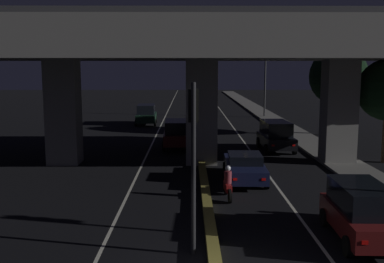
# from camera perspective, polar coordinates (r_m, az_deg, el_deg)

# --- Properties ---
(lane_line_left_inner) EXTENTS (0.12, 126.00, 0.00)m
(lane_line_left_inner) POSITION_cam_1_polar(r_m,az_deg,el_deg) (45.82, -3.74, 1.25)
(lane_line_left_inner) COLOR beige
(lane_line_left_inner) RESTS_ON ground_plane
(lane_line_right_inner) EXTENTS (0.12, 126.00, 0.00)m
(lane_line_right_inner) POSITION_cam_1_polar(r_m,az_deg,el_deg) (45.93, 4.73, 1.26)
(lane_line_right_inner) COLOR beige
(lane_line_right_inner) RESTS_ON ground_plane
(median_divider) EXTENTS (0.37, 126.00, 0.30)m
(median_divider) POSITION_cam_1_polar(r_m,az_deg,el_deg) (45.73, 0.50, 1.44)
(median_divider) COLOR olive
(median_divider) RESTS_ON ground_plane
(sidewalk_right) EXTENTS (2.39, 126.00, 0.14)m
(sidewalk_right) POSITION_cam_1_polar(r_m,az_deg,el_deg) (39.78, 12.38, 0.13)
(sidewalk_right) COLOR slate
(sidewalk_right) RESTS_ON ground_plane
(elevated_overpass) EXTENTS (35.77, 9.84, 8.84)m
(elevated_overpass) POSITION_cam_1_polar(r_m,az_deg,el_deg) (25.51, 0.52, 10.71)
(elevated_overpass) COLOR gray
(elevated_overpass) RESTS_ON ground_plane
(traffic_light_left_of_median) EXTENTS (0.30, 0.49, 5.09)m
(traffic_light_left_of_median) POSITION_cam_1_polar(r_m,az_deg,el_deg) (12.92, 0.17, -0.90)
(traffic_light_left_of_median) COLOR black
(traffic_light_left_of_median) RESTS_ON ground_plane
(street_lamp) EXTENTS (2.48, 0.32, 7.34)m
(street_lamp) POSITION_cam_1_polar(r_m,az_deg,el_deg) (50.09, 8.85, 6.81)
(street_lamp) COLOR #2D2D30
(street_lamp) RESTS_ON ground_plane
(car_dark_red_lead) EXTENTS (1.93, 3.97, 1.81)m
(car_dark_red_lead) POSITION_cam_1_polar(r_m,az_deg,el_deg) (15.53, 20.72, -9.44)
(car_dark_red_lead) COLOR #591414
(car_dark_red_lead) RESTS_ON ground_plane
(car_dark_blue_second) EXTENTS (2.05, 4.66, 1.36)m
(car_dark_blue_second) POSITION_cam_1_polar(r_m,az_deg,el_deg) (22.07, 6.68, -4.46)
(car_dark_blue_second) COLOR #141938
(car_dark_blue_second) RESTS_ON ground_plane
(car_black_third) EXTENTS (2.10, 4.24, 1.96)m
(car_black_third) POSITION_cam_1_polar(r_m,az_deg,el_deg) (30.28, 10.60, -0.46)
(car_black_third) COLOR black
(car_black_third) RESTS_ON ground_plane
(car_dark_red_lead_oncoming) EXTENTS (1.92, 4.11, 1.89)m
(car_dark_red_lead_oncoming) POSITION_cam_1_polar(r_m,az_deg,el_deg) (30.91, -2.01, -0.22)
(car_dark_red_lead_oncoming) COLOR #591414
(car_dark_red_lead_oncoming) RESTS_ON ground_plane
(car_dark_green_second_oncoming) EXTENTS (2.08, 4.16, 1.94)m
(car_dark_green_second_oncoming) POSITION_cam_1_polar(r_m,az_deg,el_deg) (43.58, -5.83, 2.22)
(car_dark_green_second_oncoming) COLOR black
(car_dark_green_second_oncoming) RESTS_ON ground_plane
(motorcycle_red_filtering_near) EXTENTS (0.34, 1.83, 1.43)m
(motorcycle_red_filtering_near) POSITION_cam_1_polar(r_m,az_deg,el_deg) (19.03, 4.56, -6.76)
(motorcycle_red_filtering_near) COLOR black
(motorcycle_red_filtering_near) RESTS_ON ground_plane
(motorcycle_blue_filtering_mid) EXTENTS (0.33, 1.90, 1.47)m
(motorcycle_blue_filtering_mid) POSITION_cam_1_polar(r_m,az_deg,el_deg) (27.11, 2.90, -2.22)
(motorcycle_blue_filtering_mid) COLOR black
(motorcycle_blue_filtering_mid) RESTS_ON ground_plane
(roadside_tree_kerbside_mid) EXTENTS (4.63, 4.63, 7.09)m
(roadside_tree_kerbside_mid) POSITION_cam_1_polar(r_m,az_deg,el_deg) (37.88, 18.12, 6.63)
(roadside_tree_kerbside_mid) COLOR #38281C
(roadside_tree_kerbside_mid) RESTS_ON ground_plane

